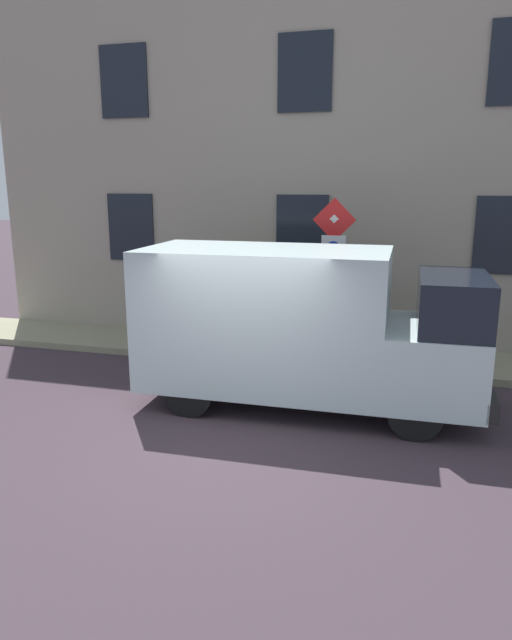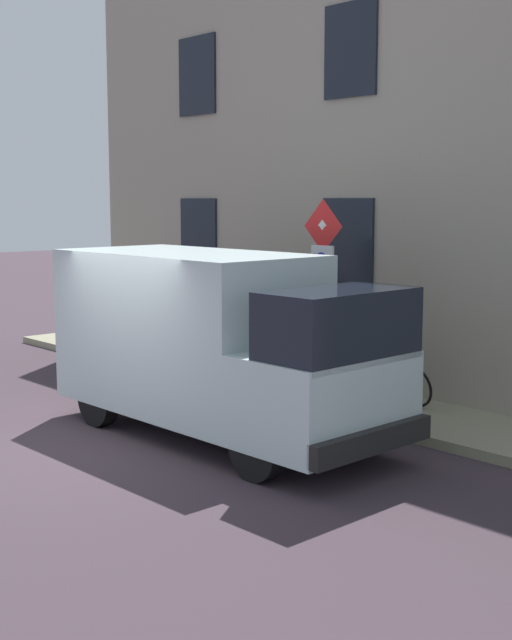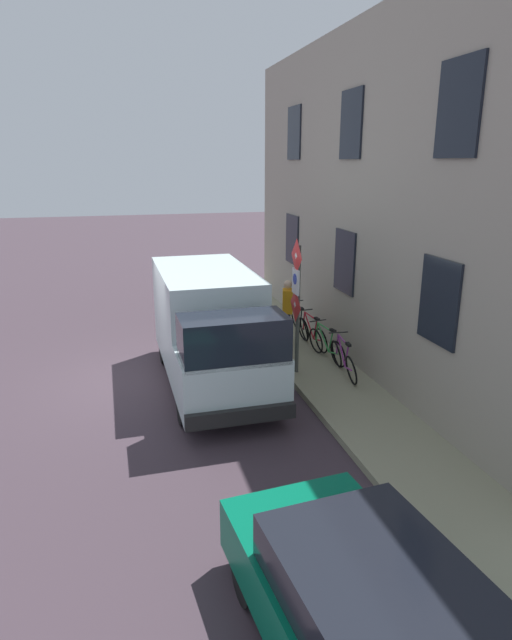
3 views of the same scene
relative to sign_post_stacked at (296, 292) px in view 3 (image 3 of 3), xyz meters
name	(u,v)px [view 3 (image 3 of 3)]	position (x,y,z in m)	size (l,w,h in m)	color
ground_plane	(151,377)	(-3.21, 0.88, -2.04)	(80.00, 80.00, 0.00)	#3C2F37
sidewalk_slab	(308,359)	(0.68, 0.88, -1.97)	(1.76, 16.42, 0.14)	gray
building_facade	(362,202)	(1.90, 0.88, 1.86)	(0.75, 14.42, 7.80)	gray
sign_post_stacked	(296,292)	(0.00, 0.00, 0.00)	(0.15, 0.56, 2.97)	#474C47
delivery_van	(211,327)	(-1.90, 0.19, -0.70)	(2.06, 5.35, 2.50)	silver
parked_hatchback	(375,624)	(-1.75, -7.37, -1.30)	(2.11, 4.15, 1.38)	#035C3F
bicycle_purple	(344,360)	(1.01, -0.48, -1.53)	(0.46, 1.72, 0.89)	black
bicycle_green	(327,346)	(1.00, 0.54, -1.53)	(0.49, 1.71, 0.89)	black
bicycle_red	(312,333)	(1.00, 1.55, -1.53)	(0.46, 1.72, 0.89)	black
bicycle_black	(299,322)	(1.01, 2.56, -1.53)	(0.46, 1.72, 0.89)	black
pedestrian	(287,309)	(0.47, 2.00, -0.97)	(0.37, 0.46, 1.72)	#262B47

